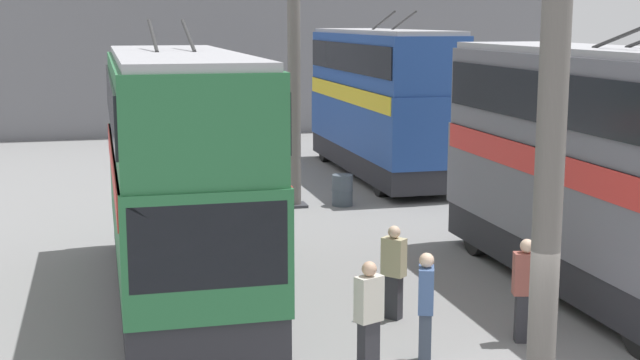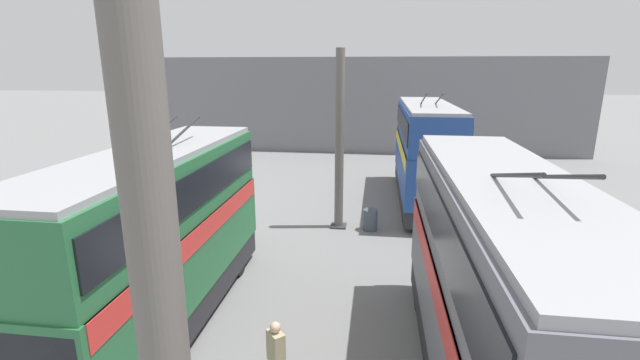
{
  "view_description": "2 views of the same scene",
  "coord_description": "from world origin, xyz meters",
  "px_view_note": "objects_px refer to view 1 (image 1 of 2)",
  "views": [
    {
      "loc": [
        -10.41,
        5.45,
        5.4
      ],
      "look_at": [
        11.36,
        0.03,
        1.35
      ],
      "focal_mm": 50.0,
      "sensor_mm": 36.0,
      "label": 1
    },
    {
      "loc": [
        -3.07,
        -1.55,
        6.77
      ],
      "look_at": [
        13.28,
        0.65,
        2.44
      ],
      "focal_mm": 24.0,
      "sensor_mm": 36.0,
      "label": 2
    }
  ],
  "objects_px": {
    "person_aisle_foreground": "(394,270)",
    "person_by_left_row": "(525,287)",
    "person_aisle_midway": "(426,304)",
    "oil_drum": "(342,190)",
    "bus_left_near": "(602,157)",
    "bus_left_far": "(381,94)",
    "bus_right_far": "(179,161)",
    "person_by_right_row": "(369,314)"
  },
  "relations": [
    {
      "from": "bus_left_far",
      "to": "person_aisle_midway",
      "type": "distance_m",
      "value": 17.34
    },
    {
      "from": "bus_left_near",
      "to": "person_by_right_row",
      "type": "bearing_deg",
      "value": 116.21
    },
    {
      "from": "person_aisle_midway",
      "to": "bus_left_far",
      "type": "bearing_deg",
      "value": 95.18
    },
    {
      "from": "person_by_right_row",
      "to": "person_aisle_midway",
      "type": "distance_m",
      "value": 1.01
    },
    {
      "from": "person_aisle_foreground",
      "to": "person_by_right_row",
      "type": "xyz_separation_m",
      "value": [
        -2.31,
        1.18,
        0.02
      ]
    },
    {
      "from": "bus_right_far",
      "to": "person_aisle_midway",
      "type": "xyz_separation_m",
      "value": [
        -4.29,
        -3.44,
        -1.76
      ]
    },
    {
      "from": "bus_left_far",
      "to": "person_by_right_row",
      "type": "height_order",
      "value": "bus_left_far"
    },
    {
      "from": "person_aisle_foreground",
      "to": "person_by_right_row",
      "type": "relative_size",
      "value": 0.98
    },
    {
      "from": "bus_left_far",
      "to": "person_aisle_midway",
      "type": "relative_size",
      "value": 5.6
    },
    {
      "from": "bus_left_near",
      "to": "bus_left_far",
      "type": "height_order",
      "value": "bus_left_far"
    },
    {
      "from": "bus_left_near",
      "to": "bus_right_far",
      "type": "relative_size",
      "value": 1.04
    },
    {
      "from": "person_aisle_foreground",
      "to": "person_by_left_row",
      "type": "xyz_separation_m",
      "value": [
        -1.68,
        -1.77,
        0.03
      ]
    },
    {
      "from": "bus_left_far",
      "to": "person_by_left_row",
      "type": "xyz_separation_m",
      "value": [
        -16.18,
        2.61,
        -1.92
      ]
    },
    {
      "from": "bus_right_far",
      "to": "oil_drum",
      "type": "bearing_deg",
      "value": -34.77
    },
    {
      "from": "oil_drum",
      "to": "person_by_left_row",
      "type": "bearing_deg",
      "value": -179.98
    },
    {
      "from": "bus_right_far",
      "to": "person_aisle_midway",
      "type": "distance_m",
      "value": 5.78
    },
    {
      "from": "bus_left_far",
      "to": "oil_drum",
      "type": "relative_size",
      "value": 10.94
    },
    {
      "from": "bus_left_near",
      "to": "person_by_left_row",
      "type": "height_order",
      "value": "bus_left_near"
    },
    {
      "from": "person_by_right_row",
      "to": "oil_drum",
      "type": "bearing_deg",
      "value": 143.11
    },
    {
      "from": "person_aisle_midway",
      "to": "oil_drum",
      "type": "relative_size",
      "value": 1.95
    },
    {
      "from": "person_by_right_row",
      "to": "person_aisle_midway",
      "type": "relative_size",
      "value": 0.99
    },
    {
      "from": "bus_left_far",
      "to": "person_aisle_foreground",
      "type": "distance_m",
      "value": 15.28
    },
    {
      "from": "person_aisle_foreground",
      "to": "person_by_left_row",
      "type": "relative_size",
      "value": 0.97
    },
    {
      "from": "bus_left_far",
      "to": "person_by_right_row",
      "type": "relative_size",
      "value": 5.67
    },
    {
      "from": "bus_left_near",
      "to": "person_aisle_midway",
      "type": "xyz_separation_m",
      "value": [
        -2.55,
        4.56,
        -1.81
      ]
    },
    {
      "from": "person_by_left_row",
      "to": "bus_left_far",
      "type": "bearing_deg",
      "value": -174.88
    },
    {
      "from": "bus_left_far",
      "to": "bus_right_far",
      "type": "bearing_deg",
      "value": 147.0
    },
    {
      "from": "oil_drum",
      "to": "person_by_right_row",
      "type": "bearing_deg",
      "value": 166.48
    },
    {
      "from": "bus_left_near",
      "to": "bus_left_far",
      "type": "bearing_deg",
      "value": 0.0
    },
    {
      "from": "person_aisle_midway",
      "to": "person_by_left_row",
      "type": "height_order",
      "value": "person_aisle_midway"
    },
    {
      "from": "bus_left_near",
      "to": "bus_left_far",
      "type": "distance_m",
      "value": 14.07
    },
    {
      "from": "person_by_left_row",
      "to": "bus_left_near",
      "type": "bearing_deg",
      "value": 143.19
    },
    {
      "from": "person_aisle_foreground",
      "to": "person_by_right_row",
      "type": "height_order",
      "value": "person_by_right_row"
    },
    {
      "from": "bus_right_far",
      "to": "person_aisle_midway",
      "type": "bearing_deg",
      "value": -141.27
    },
    {
      "from": "oil_drum",
      "to": "bus_right_far",
      "type": "bearing_deg",
      "value": 145.23
    },
    {
      "from": "bus_left_far",
      "to": "person_by_left_row",
      "type": "relative_size",
      "value": 5.61
    },
    {
      "from": "bus_left_far",
      "to": "oil_drum",
      "type": "bearing_deg",
      "value": 150.18
    },
    {
      "from": "bus_right_far",
      "to": "person_by_left_row",
      "type": "xyz_separation_m",
      "value": [
        -3.85,
        -5.39,
        -1.76
      ]
    },
    {
      "from": "person_by_right_row",
      "to": "person_aisle_foreground",
      "type": "bearing_deg",
      "value": 129.56
    },
    {
      "from": "person_aisle_foreground",
      "to": "oil_drum",
      "type": "distance_m",
      "value": 10.1
    },
    {
      "from": "person_aisle_foreground",
      "to": "oil_drum",
      "type": "bearing_deg",
      "value": 39.02
    },
    {
      "from": "bus_right_far",
      "to": "person_aisle_midway",
      "type": "height_order",
      "value": "bus_right_far"
    }
  ]
}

